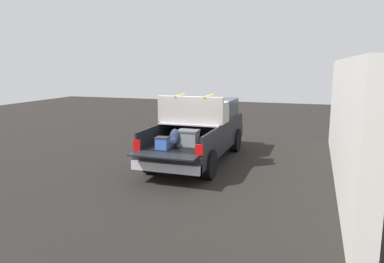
% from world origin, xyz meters
% --- Properties ---
extents(ground_plane, '(40.00, 40.00, 0.00)m').
position_xyz_m(ground_plane, '(0.00, 0.00, 0.00)').
color(ground_plane, black).
extents(pickup_truck, '(6.05, 2.08, 2.23)m').
position_xyz_m(pickup_truck, '(0.39, -0.00, 0.99)').
color(pickup_truck, black).
rests_on(pickup_truck, ground_plane).
extents(building_facade, '(10.65, 0.36, 3.31)m').
position_xyz_m(building_facade, '(-0.59, -4.40, 1.65)').
color(building_facade, silver).
rests_on(building_facade, ground_plane).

